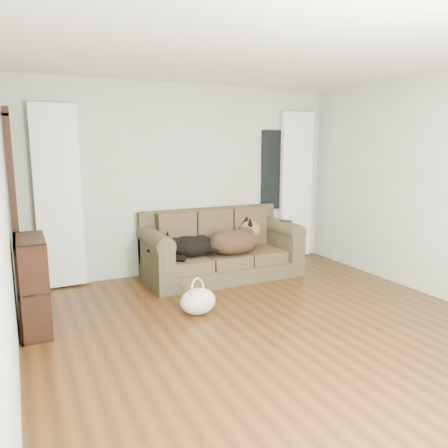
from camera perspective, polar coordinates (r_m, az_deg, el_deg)
name	(u,v)px	position (r m, az deg, el deg)	size (l,w,h in m)	color
floor	(282,337)	(4.29, 7.61, -14.40)	(5.00, 5.00, 0.00)	#372010
ceiling	(290,46)	(3.98, 8.58, 21.98)	(5.00, 5.00, 0.00)	white
wall_back	(186,180)	(6.16, -4.96, 5.78)	(4.50, 0.04, 2.60)	#B8BEB6
wall_left	(4,219)	(3.28, -26.78, 0.60)	(0.04, 5.00, 2.60)	#B8BEB6
curtain_left	(58,197)	(5.72, -20.81, 3.27)	(0.55, 0.08, 2.25)	white
curtain_right	(296,186)	(6.94, 9.39, 4.97)	(0.55, 0.08, 2.25)	white
window_pane	(276,170)	(6.77, 6.76, 7.02)	(0.50, 0.03, 1.20)	black
door_casing	(14,212)	(5.34, -25.72, 1.37)	(0.07, 0.60, 2.10)	black
sofa	(222,244)	(5.93, -0.26, -2.68)	(2.07, 0.90, 0.85)	#2B2818
dog_black_lab	(186,247)	(5.69, -4.94, -2.97)	(0.64, 0.45, 0.27)	black
dog_shepherd	(236,242)	(5.90, 1.59, -2.36)	(0.80, 0.56, 0.35)	black
tv_remote	(286,221)	(6.19, 8.10, 0.43)	(0.05, 0.18, 0.02)	black
tote_bag	(198,300)	(4.73, -3.43, -9.84)	(0.39, 0.30, 0.28)	beige
bookshelf	(32,280)	(4.63, -23.77, -6.74)	(0.28, 0.73, 0.92)	black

